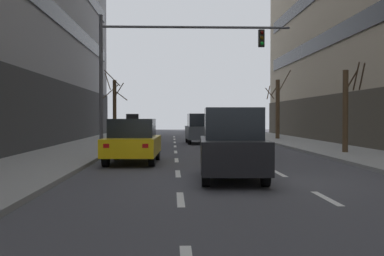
{
  "coord_description": "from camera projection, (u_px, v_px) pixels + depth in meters",
  "views": [
    {
      "loc": [
        -1.79,
        -13.99,
        1.8
      ],
      "look_at": [
        -0.57,
        17.08,
        1.13
      ],
      "focal_mm": 47.29,
      "sensor_mm": 36.0,
      "label": 1
    }
  ],
  "objects": [
    {
      "name": "ground_plane",
      "position": [
        236.0,
        181.0,
        14.09
      ],
      "size": [
        120.0,
        120.0,
        0.0
      ],
      "primitive_type": "plane",
      "color": "#424247"
    },
    {
      "name": "lane_stripe_l1_s3",
      "position": [
        181.0,
        199.0,
        11.03
      ],
      "size": [
        0.16,
        2.0,
        0.01
      ],
      "primitive_type": "cube",
      "color": "silver",
      "rests_on": "ground"
    },
    {
      "name": "lane_stripe_l1_s4",
      "position": [
        178.0,
        174.0,
        16.02
      ],
      "size": [
        0.16,
        2.0,
        0.01
      ],
      "primitive_type": "cube",
      "color": "silver",
      "rests_on": "ground"
    },
    {
      "name": "lane_stripe_l1_s5",
      "position": [
        177.0,
        160.0,
        21.02
      ],
      "size": [
        0.16,
        2.0,
        0.01
      ],
      "primitive_type": "cube",
      "color": "silver",
      "rests_on": "ground"
    },
    {
      "name": "lane_stripe_l1_s6",
      "position": [
        176.0,
        152.0,
        26.01
      ],
      "size": [
        0.16,
        2.0,
        0.01
      ],
      "primitive_type": "cube",
      "color": "silver",
      "rests_on": "ground"
    },
    {
      "name": "lane_stripe_l1_s7",
      "position": [
        175.0,
        146.0,
        31.01
      ],
      "size": [
        0.16,
        2.0,
        0.01
      ],
      "primitive_type": "cube",
      "color": "silver",
      "rests_on": "ground"
    },
    {
      "name": "lane_stripe_l1_s8",
      "position": [
        175.0,
        142.0,
        36.0
      ],
      "size": [
        0.16,
        2.0,
        0.01
      ],
      "primitive_type": "cube",
      "color": "silver",
      "rests_on": "ground"
    },
    {
      "name": "lane_stripe_l1_s9",
      "position": [
        174.0,
        139.0,
        41.0
      ],
      "size": [
        0.16,
        2.0,
        0.01
      ],
      "primitive_type": "cube",
      "color": "silver",
      "rests_on": "ground"
    },
    {
      "name": "lane_stripe_l1_s10",
      "position": [
        174.0,
        137.0,
        45.99
      ],
      "size": [
        0.16,
        2.0,
        0.01
      ],
      "primitive_type": "cube",
      "color": "silver",
      "rests_on": "ground"
    },
    {
      "name": "lane_stripe_l2_s3",
      "position": [
        326.0,
        198.0,
        11.15
      ],
      "size": [
        0.16,
        2.0,
        0.01
      ],
      "primitive_type": "cube",
      "color": "silver",
      "rests_on": "ground"
    },
    {
      "name": "lane_stripe_l2_s4",
      "position": [
        279.0,
        173.0,
        16.15
      ],
      "size": [
        0.16,
        2.0,
        0.01
      ],
      "primitive_type": "cube",
      "color": "silver",
      "rests_on": "ground"
    },
    {
      "name": "lane_stripe_l2_s5",
      "position": [
        254.0,
        160.0,
        21.14
      ],
      "size": [
        0.16,
        2.0,
        0.01
      ],
      "primitive_type": "cube",
      "color": "silver",
      "rests_on": "ground"
    },
    {
      "name": "lane_stripe_l2_s6",
      "position": [
        238.0,
        152.0,
        26.14
      ],
      "size": [
        0.16,
        2.0,
        0.01
      ],
      "primitive_type": "cube",
      "color": "silver",
      "rests_on": "ground"
    },
    {
      "name": "lane_stripe_l2_s7",
      "position": [
        227.0,
        146.0,
        31.13
      ],
      "size": [
        0.16,
        2.0,
        0.01
      ],
      "primitive_type": "cube",
      "color": "silver",
      "rests_on": "ground"
    },
    {
      "name": "lane_stripe_l2_s8",
      "position": [
        220.0,
        142.0,
        36.13
      ],
      "size": [
        0.16,
        2.0,
        0.01
      ],
      "primitive_type": "cube",
      "color": "silver",
      "rests_on": "ground"
    },
    {
      "name": "lane_stripe_l2_s9",
      "position": [
        214.0,
        139.0,
        41.12
      ],
      "size": [
        0.16,
        2.0,
        0.01
      ],
      "primitive_type": "cube",
      "color": "silver",
      "rests_on": "ground"
    },
    {
      "name": "lane_stripe_l2_s10",
      "position": [
        209.0,
        137.0,
        46.12
      ],
      "size": [
        0.16,
        2.0,
        0.01
      ],
      "primitive_type": "cube",
      "color": "silver",
      "rests_on": "ground"
    },
    {
      "name": "car_driving_0",
      "position": [
        232.0,
        144.0,
        14.33
      ],
      "size": [
        1.98,
        4.32,
        2.05
      ],
      "color": "black",
      "rests_on": "ground"
    },
    {
      "name": "taxi_driving_1",
      "position": [
        133.0,
        141.0,
        19.71
      ],
      "size": [
        2.08,
        4.68,
        1.92
      ],
      "color": "black",
      "rests_on": "ground"
    },
    {
      "name": "car_driving_2",
      "position": [
        200.0,
        129.0,
        34.37
      ],
      "size": [
        1.89,
        4.26,
        2.03
      ],
      "color": "black",
      "rests_on": "ground"
    },
    {
      "name": "traffic_signal_0",
      "position": [
        159.0,
        58.0,
        24.53
      ],
      "size": [
        9.28,
        0.35,
        6.6
      ],
      "color": "#4C4C51",
      "rests_on": "sidewalk_left"
    },
    {
      "name": "street_tree_0",
      "position": [
        346.0,
        109.0,
        23.9
      ],
      "size": [
        1.05,
        1.51,
        4.22
      ],
      "color": "#4C3823",
      "rests_on": "sidewalk_right"
    },
    {
      "name": "street_tree_2",
      "position": [
        114.0,
        107.0,
        40.47
      ],
      "size": [
        2.19,
        2.19,
        5.39
      ],
      "color": "#4C3823",
      "rests_on": "sidewalk_left"
    },
    {
      "name": "street_tree_3",
      "position": [
        277.0,
        108.0,
        39.25
      ],
      "size": [
        1.92,
        1.85,
        5.29
      ],
      "color": "#4C3823",
      "rests_on": "sidewalk_right"
    }
  ]
}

